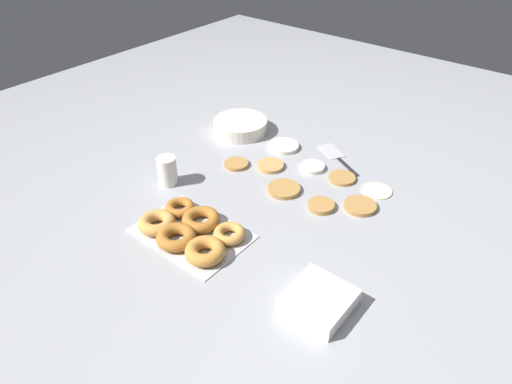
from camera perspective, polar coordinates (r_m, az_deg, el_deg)
ground_plane at (r=1.45m, az=4.07°, el=-0.12°), size 3.00×3.00×0.00m
pancake_0 at (r=1.57m, az=1.81°, el=3.31°), size 0.09×0.09×0.01m
pancake_1 at (r=1.46m, az=3.59°, el=0.43°), size 0.10×0.10×0.01m
pancake_2 at (r=1.40m, az=8.23°, el=-1.63°), size 0.08×0.08×0.02m
pancake_3 at (r=1.68m, az=3.48°, el=5.74°), size 0.11×0.11×0.01m
pancake_4 at (r=1.50m, az=14.88°, el=0.22°), size 0.10×0.10×0.01m
pancake_5 at (r=1.53m, az=10.69°, el=1.73°), size 0.09×0.09×0.01m
pancake_6 at (r=1.57m, az=7.06°, el=3.12°), size 0.08×0.08×0.01m
pancake_7 at (r=1.42m, az=12.89°, el=-1.71°), size 0.10×0.10×0.01m
pancake_8 at (r=1.58m, az=-2.48°, el=3.52°), size 0.08×0.08×0.01m
donut_tray at (r=1.29m, az=-8.31°, el=-4.77°), size 0.31×0.22×0.04m
batter_bowl at (r=1.78m, az=-1.96°, el=8.28°), size 0.21×0.21×0.05m
container_stack at (r=1.10m, az=7.86°, el=-13.26°), size 0.14×0.14×0.04m
paper_cup at (r=1.49m, az=-11.03°, el=2.62°), size 0.06×0.06×0.10m
spatula at (r=1.66m, az=9.77°, el=4.67°), size 0.22×0.14×0.01m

